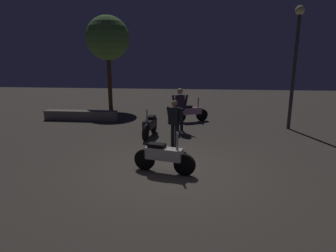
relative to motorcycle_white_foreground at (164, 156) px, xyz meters
The scene contains 9 objects.
ground_plane 0.50m from the motorcycle_white_foreground, 34.00° to the left, with size 40.00×40.00×0.00m, color #4C443D.
motorcycle_white_foreground is the anchor object (origin of this frame).
motorcycle_pink_parked_left 6.16m from the motorcycle_white_foreground, 84.85° to the left, with size 1.57×0.74×1.11m.
motorcycle_black_parked_right 3.49m from the motorcycle_white_foreground, 105.24° to the left, with size 0.41×1.66×1.11m.
person_rider_beside 4.44m from the motorcycle_white_foreground, 88.18° to the left, with size 0.67×0.31×1.72m.
person_bystander_far 2.30m from the motorcycle_white_foreground, 87.53° to the left, with size 0.60×0.43×1.56m.
streetlamp_near 7.44m from the motorcycle_white_foreground, 48.03° to the left, with size 0.36×0.36×4.84m.
tree_left_bg 10.93m from the motorcycle_white_foreground, 114.35° to the left, with size 2.46×2.46×5.21m.
planter_wall_low 7.58m from the motorcycle_white_foreground, 128.09° to the left, with size 3.45×0.50×0.45m.
Camera 1 is at (0.60, -7.03, 2.90)m, focal length 30.53 mm.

